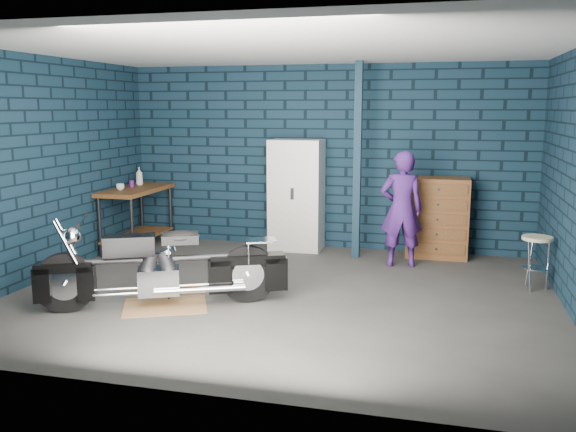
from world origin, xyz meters
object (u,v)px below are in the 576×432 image
object	(u,v)px
workbench	(137,218)
person	(401,209)
motorcycle	(164,262)
tool_chest	(437,218)
shop_stool	(536,263)
storage_bin	(122,246)
locker	(296,195)

from	to	relation	value
workbench	person	bearing A→B (deg)	-0.98
motorcycle	tool_chest	distance (m)	4.03
workbench	person	size ratio (longest dim) A/B	0.91
tool_chest	shop_stool	distance (m)	1.74
motorcycle	storage_bin	xyz separation A→B (m)	(-1.55, 1.89, -0.35)
workbench	motorcycle	xyz separation A→B (m)	(1.57, -2.39, 0.03)
workbench	shop_stool	world-z (taller)	workbench
shop_stool	tool_chest	bearing A→B (deg)	130.91
locker	tool_chest	distance (m)	2.04
locker	tool_chest	size ratio (longest dim) A/B	1.45
workbench	motorcycle	distance (m)	2.86
storage_bin	tool_chest	distance (m)	4.46
motorcycle	shop_stool	bearing A→B (deg)	-1.80
storage_bin	tool_chest	bearing A→B (deg)	13.67
motorcycle	storage_bin	world-z (taller)	motorcycle
motorcycle	workbench	bearing A→B (deg)	98.74
tool_chest	locker	bearing A→B (deg)	180.00
locker	shop_stool	xyz separation A→B (m)	(3.16, -1.30, -0.50)
workbench	locker	distance (m)	2.40
motorcycle	locker	distance (m)	3.04
shop_stool	person	bearing A→B (deg)	156.64
workbench	storage_bin	world-z (taller)	workbench
workbench	motorcycle	bearing A→B (deg)	-56.63
shop_stool	locker	bearing A→B (deg)	157.58
person	shop_stool	bearing A→B (deg)	145.01
locker	tool_chest	xyz separation A→B (m)	(2.03, 0.00, -0.25)
motorcycle	tool_chest	bearing A→B (deg)	22.17
person	motorcycle	bearing A→B (deg)	33.70
storage_bin	person	bearing A→B (deg)	6.43
locker	person	bearing A→B (deg)	-21.45
workbench	storage_bin	xyz separation A→B (m)	(0.02, -0.50, -0.31)
motorcycle	shop_stool	size ratio (longest dim) A/B	3.56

